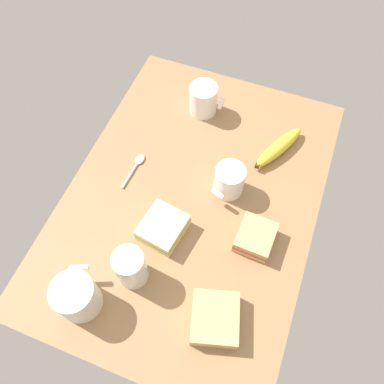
{
  "coord_description": "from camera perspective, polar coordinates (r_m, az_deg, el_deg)",
  "views": [
    {
      "loc": [
        45.16,
        17.25,
        91.49
      ],
      "look_at": [
        0.0,
        0.0,
        5.0
      ],
      "focal_mm": 36.27,
      "sensor_mm": 36.0,
      "label": 1
    }
  ],
  "objects": [
    {
      "name": "tabletop",
      "position": [
        1.03,
        0.0,
        -1.09
      ],
      "size": [
        90.0,
        64.0,
        2.0
      ],
      "primitive_type": "cube",
      "color": "#936D47",
      "rests_on": "ground"
    },
    {
      "name": "coffee_mug_black",
      "position": [
        1.15,
        1.71,
        13.52
      ],
      "size": [
        8.02,
        10.08,
        9.21
      ],
      "color": "white",
      "rests_on": "tabletop"
    },
    {
      "name": "coffee_mug_milky",
      "position": [
        0.9,
        -16.61,
        -14.51
      ],
      "size": [
        12.03,
        9.48,
        10.15
      ],
      "color": "silver",
      "rests_on": "tabletop"
    },
    {
      "name": "coffee_mug_spare",
      "position": [
        0.99,
        5.52,
        1.73
      ],
      "size": [
        9.94,
        7.7,
        8.86
      ],
      "color": "white",
      "rests_on": "tabletop"
    },
    {
      "name": "sandwich_main",
      "position": [
        0.96,
        -4.31,
        -5.25
      ],
      "size": [
        12.16,
        11.27,
        4.4
      ],
      "color": "beige",
      "rests_on": "tabletop"
    },
    {
      "name": "sandwich_side",
      "position": [
        0.89,
        3.41,
        -18.07
      ],
      "size": [
        13.81,
        13.03,
        4.4
      ],
      "color": "tan",
      "rests_on": "tabletop"
    },
    {
      "name": "sandwich_extra",
      "position": [
        0.96,
        9.3,
        -6.58
      ],
      "size": [
        9.84,
        8.93,
        4.4
      ],
      "color": "tan",
      "rests_on": "tabletop"
    },
    {
      "name": "glass_of_milk",
      "position": [
        0.9,
        -8.93,
        -11.04
      ],
      "size": [
        7.16,
        7.16,
        11.04
      ],
      "color": "silver",
      "rests_on": "tabletop"
    },
    {
      "name": "banana",
      "position": [
        1.11,
        12.63,
        6.41
      ],
      "size": [
        18.3,
        11.59,
        3.82
      ],
      "color": "yellow",
      "rests_on": "tabletop"
    },
    {
      "name": "spoon",
      "position": [
        1.07,
        -8.23,
        3.88
      ],
      "size": [
        12.01,
        2.61,
        0.8
      ],
      "color": "silver",
      "rests_on": "tabletop"
    }
  ]
}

